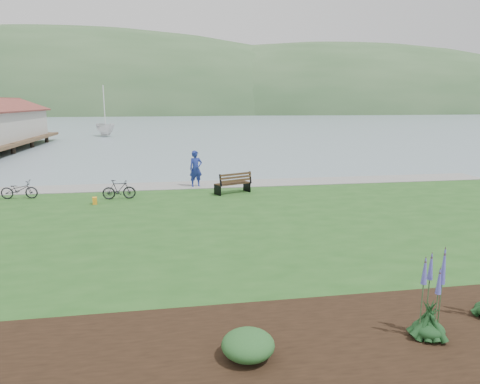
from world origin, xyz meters
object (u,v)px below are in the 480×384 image
Objects in this scene: person at (196,166)px; bicycle_a at (19,190)px; sailboat at (106,136)px; park_bench at (234,183)px.

person is 8.67m from bicycle_a.
sailboat is at bearing 87.69° from person.
bicycle_a is (-10.25, 0.50, -0.11)m from park_bench.
person is at bearing -76.78° from bicycle_a.
park_bench reaches higher than bicycle_a.
sailboat is at bearing 82.64° from park_bench.
person reaches higher than park_bench.
person is (-1.76, 2.06, 0.61)m from park_bench.
park_bench is 1.15× the size of bicycle_a.
sailboat is at bearing 5.25° from bicycle_a.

